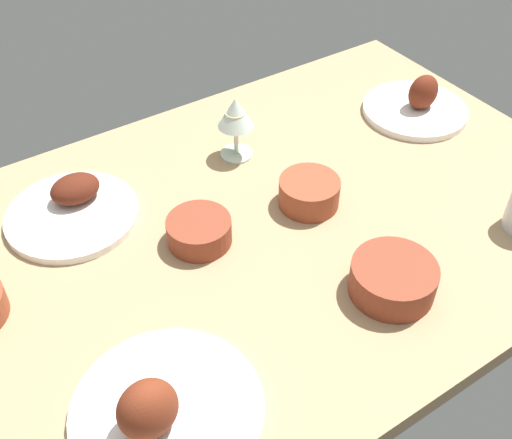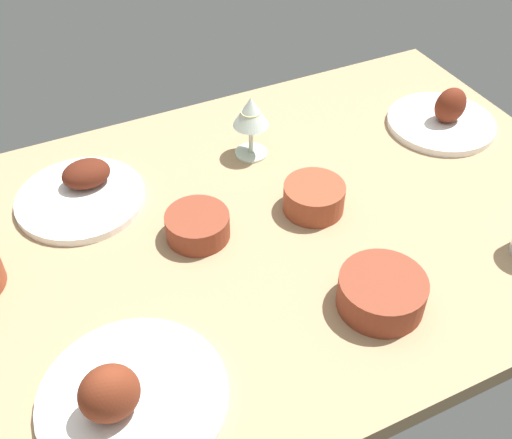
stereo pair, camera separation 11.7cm
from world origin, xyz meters
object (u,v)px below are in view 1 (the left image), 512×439
at_px(bowl_onions, 393,278).
at_px(plate_center_main, 73,208).
at_px(plate_far_side, 417,105).
at_px(bowl_soup, 308,190).
at_px(wine_glass, 236,116).
at_px(plate_near_viewer, 161,410).
at_px(bowl_potatoes, 199,230).

bearing_deg(bowl_onions, plate_center_main, 128.03).
xyz_separation_m(plate_far_side, bowl_soup, (-0.41, -0.12, 0.01)).
bearing_deg(plate_center_main, bowl_onions, -51.97).
height_order(bowl_soup, wine_glass, wine_glass).
bearing_deg(plate_near_viewer, bowl_soup, 30.08).
distance_m(plate_near_viewer, bowl_potatoes, 0.36).
bearing_deg(bowl_onions, wine_glass, 91.58).
relative_size(bowl_potatoes, bowl_onions, 0.82).
relative_size(plate_center_main, plate_far_side, 1.04).
relative_size(plate_far_side, plate_near_viewer, 0.87).
bearing_deg(plate_near_viewer, bowl_potatoes, 51.95).
distance_m(plate_center_main, wine_glass, 0.37).
distance_m(bowl_potatoes, wine_glass, 0.28).
bearing_deg(plate_near_viewer, bowl_onions, 0.07).
relative_size(bowl_potatoes, bowl_soup, 1.00).
bearing_deg(wine_glass, bowl_onions, -88.42).
bearing_deg(plate_near_viewer, plate_center_main, 83.22).
xyz_separation_m(bowl_onions, wine_glass, (-0.01, 0.47, 0.07)).
distance_m(plate_far_side, plate_near_viewer, 0.94).
height_order(plate_near_viewer, bowl_soup, plate_near_viewer).
xyz_separation_m(plate_far_side, bowl_onions, (-0.43, -0.38, 0.01)).
distance_m(plate_far_side, wine_glass, 0.46).
xyz_separation_m(plate_center_main, wine_glass, (0.36, -0.01, 0.08)).
bearing_deg(bowl_soup, wine_glass, 98.79).
xyz_separation_m(plate_near_viewer, bowl_soup, (0.45, 0.26, 0.01)).
distance_m(plate_center_main, bowl_onions, 0.61).
distance_m(plate_center_main, plate_far_side, 0.81).
bearing_deg(plate_center_main, wine_glass, -1.61).
height_order(plate_center_main, wine_glass, wine_glass).
bearing_deg(bowl_potatoes, bowl_soup, -5.71).
bearing_deg(bowl_soup, plate_far_side, 15.85).
height_order(bowl_potatoes, bowl_soup, bowl_soup).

